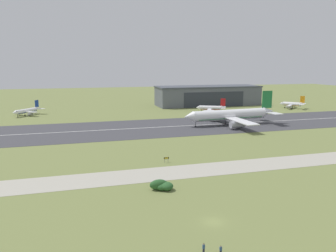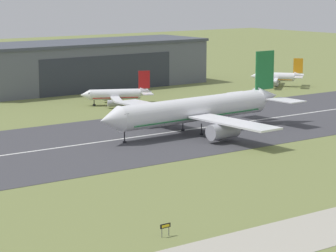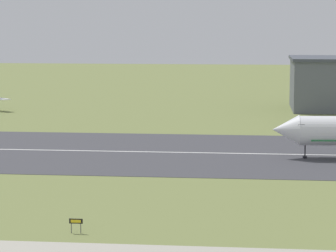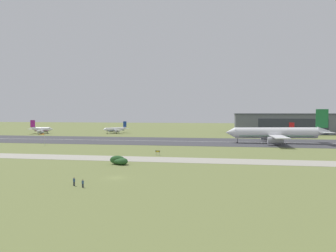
{
  "view_description": "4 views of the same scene",
  "coord_description": "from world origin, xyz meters",
  "px_view_note": "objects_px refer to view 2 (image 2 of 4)",
  "views": [
    {
      "loc": [
        -25.92,
        -57.2,
        31.6
      ],
      "look_at": [
        10.51,
        71.25,
        6.67
      ],
      "focal_mm": 35.0,
      "sensor_mm": 36.0,
      "label": 1
    },
    {
      "loc": [
        -60.17,
        -40.27,
        33.85
      ],
      "look_at": [
        22.25,
        69.17,
        9.28
      ],
      "focal_mm": 85.0,
      "sensor_mm": 36.0,
      "label": 2
    },
    {
      "loc": [
        23.0,
        -50.71,
        26.04
      ],
      "look_at": [
        10.92,
        64.38,
        10.56
      ],
      "focal_mm": 85.0,
      "sensor_mm": 36.0,
      "label": 3
    },
    {
      "loc": [
        25.95,
        -76.51,
        16.06
      ],
      "look_at": [
        3.12,
        58.07,
        10.38
      ],
      "focal_mm": 35.0,
      "sensor_mm": 36.0,
      "label": 4
    }
  ],
  "objects_px": {
    "airplane_parked_west": "(277,77)",
    "airplane_parked_east": "(116,95)",
    "runway_sign": "(165,227)",
    "airplane_landing": "(195,110)"
  },
  "relations": [
    {
      "from": "airplane_parked_west",
      "to": "airplane_parked_east",
      "type": "height_order",
      "value": "airplane_parked_east"
    },
    {
      "from": "airplane_landing",
      "to": "airplane_parked_east",
      "type": "distance_m",
      "value": 47.17
    },
    {
      "from": "airplane_landing",
      "to": "runway_sign",
      "type": "distance_m",
      "value": 76.8
    },
    {
      "from": "airplane_parked_east",
      "to": "runway_sign",
      "type": "distance_m",
      "value": 119.61
    },
    {
      "from": "airplane_parked_west",
      "to": "airplane_parked_east",
      "type": "distance_m",
      "value": 65.95
    },
    {
      "from": "airplane_parked_west",
      "to": "airplane_parked_east",
      "type": "xyz_separation_m",
      "value": [
        -65.9,
        -2.58,
        -0.15
      ]
    },
    {
      "from": "airplane_parked_east",
      "to": "runway_sign",
      "type": "height_order",
      "value": "airplane_parked_east"
    },
    {
      "from": "airplane_parked_east",
      "to": "runway_sign",
      "type": "xyz_separation_m",
      "value": [
        -60.01,
        -103.45,
        -1.59
      ]
    },
    {
      "from": "airplane_parked_east",
      "to": "runway_sign",
      "type": "relative_size",
      "value": 11.58
    },
    {
      "from": "airplane_parked_west",
      "to": "airplane_parked_east",
      "type": "relative_size",
      "value": 0.89
    }
  ]
}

